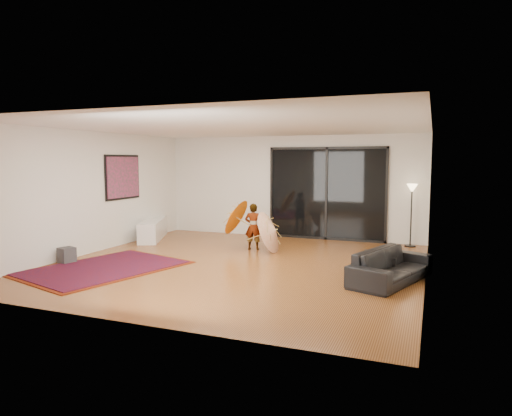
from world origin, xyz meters
The scene contains 17 objects.
floor centered at (0.00, 0.00, 0.00)m, with size 7.00×7.00×0.00m, color #955929.
ceiling centered at (0.00, 0.00, 2.70)m, with size 7.00×7.00×0.00m, color white.
wall_back centered at (0.00, 3.50, 1.35)m, with size 7.00×7.00×0.00m, color silver.
wall_front centered at (0.00, -3.50, 1.35)m, with size 7.00×7.00×0.00m, color silver.
wall_left centered at (-3.50, 0.00, 1.35)m, with size 7.00×7.00×0.00m, color silver.
wall_right centered at (3.50, 0.00, 1.35)m, with size 7.00×7.00×0.00m, color silver.
sliding_door centered at (1.00, 3.47, 1.20)m, with size 3.06×0.07×2.40m.
painting centered at (-3.46, 1.00, 1.65)m, with size 0.04×1.28×1.08m.
media_console centered at (-3.25, 1.90, 0.25)m, with size 0.45×1.82×0.51m, color white.
speaker centered at (-3.25, -1.13, 0.16)m, with size 0.28×0.28×0.32m, color #424244.
persian_rug centered at (-2.25, -1.25, 0.01)m, with size 2.78×3.35×0.02m.
sofa centered at (2.95, -0.25, 0.27)m, with size 1.88×0.73×0.55m, color black.
ottoman centered at (2.70, 0.31, 0.18)m, with size 0.63×0.63×0.36m, color black.
floor_lamp centered at (3.10, 3.25, 1.19)m, with size 0.26×0.26×1.50m.
child centered at (-0.26, 1.51, 0.54)m, with size 0.39×0.26×1.08m, color #999999.
parasol_orange centered at (-0.81, 1.46, 0.73)m, with size 0.56×0.89×0.90m.
parasol_white centered at (0.34, 1.36, 0.50)m, with size 0.53×0.97×0.97m.
Camera 1 is at (3.57, -8.14, 2.06)m, focal length 32.00 mm.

